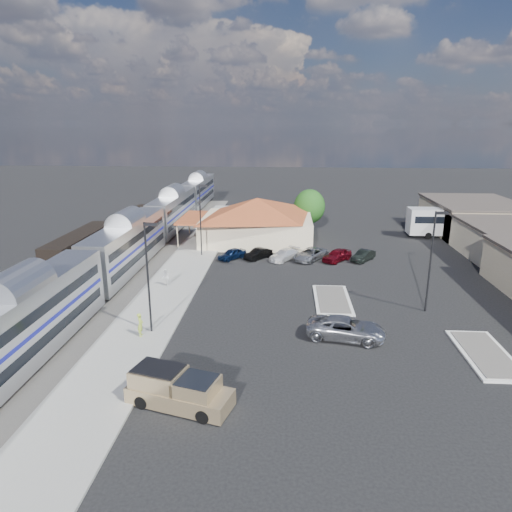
# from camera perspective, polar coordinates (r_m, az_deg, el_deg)

# --- Properties ---
(ground) EXTENTS (280.00, 280.00, 0.00)m
(ground) POSITION_cam_1_polar(r_m,az_deg,el_deg) (41.68, 4.26, -6.44)
(ground) COLOR black
(ground) RESTS_ON ground
(railbed) EXTENTS (16.00, 100.00, 0.12)m
(railbed) POSITION_cam_1_polar(r_m,az_deg,el_deg) (53.23, -19.03, -2.16)
(railbed) COLOR #4C4944
(railbed) RESTS_ON ground
(platform) EXTENTS (5.50, 92.00, 0.18)m
(platform) POSITION_cam_1_polar(r_m,az_deg,el_deg) (48.61, -10.09, -3.19)
(platform) COLOR gray
(platform) RESTS_ON ground
(passenger_train) EXTENTS (3.00, 104.00, 5.55)m
(passenger_train) POSITION_cam_1_polar(r_m,az_deg,el_deg) (52.65, -15.72, 1.12)
(passenger_train) COLOR silver
(passenger_train) RESTS_ON ground
(freight_cars) EXTENTS (2.80, 46.00, 4.00)m
(freight_cars) POSITION_cam_1_polar(r_m,az_deg,el_deg) (56.25, -21.01, 0.59)
(freight_cars) COLOR black
(freight_cars) RESTS_ON ground
(station_depot) EXTENTS (18.35, 12.24, 6.20)m
(station_depot) POSITION_cam_1_polar(r_m,az_deg,el_deg) (63.92, 0.11, 4.56)
(station_depot) COLOR #C8BB92
(station_depot) RESTS_ON ground
(traffic_island_south) EXTENTS (3.30, 7.50, 0.21)m
(traffic_island_south) POSITION_cam_1_polar(r_m,az_deg,el_deg) (43.72, 9.52, -5.38)
(traffic_island_south) COLOR silver
(traffic_island_south) RESTS_ON ground
(traffic_island_north) EXTENTS (3.30, 7.50, 0.21)m
(traffic_island_north) POSITION_cam_1_polar(r_m,az_deg,el_deg) (37.31, 26.78, -10.91)
(traffic_island_north) COLOR silver
(traffic_island_north) RESTS_ON ground
(lamp_plat_s) EXTENTS (1.08, 0.25, 9.00)m
(lamp_plat_s) POSITION_cam_1_polar(r_m,az_deg,el_deg) (35.73, -13.28, -1.63)
(lamp_plat_s) COLOR black
(lamp_plat_s) RESTS_ON ground
(lamp_plat_n) EXTENTS (1.08, 0.25, 9.00)m
(lamp_plat_n) POSITION_cam_1_polar(r_m,az_deg,el_deg) (56.48, -6.88, 5.18)
(lamp_plat_n) COLOR black
(lamp_plat_n) RESTS_ON ground
(lamp_lot) EXTENTS (1.08, 0.25, 9.00)m
(lamp_lot) POSITION_cam_1_polar(r_m,az_deg,el_deg) (41.87, 21.20, 0.31)
(lamp_lot) COLOR black
(lamp_lot) RESTS_ON ground
(tree_depot) EXTENTS (4.71, 4.71, 6.63)m
(tree_depot) POSITION_cam_1_polar(r_m,az_deg,el_deg) (69.61, 6.69, 6.16)
(tree_depot) COLOR #382314
(tree_depot) RESTS_ON ground
(pickup_truck) EXTENTS (6.58, 3.88, 2.14)m
(pickup_truck) POSITION_cam_1_polar(r_m,az_deg,el_deg) (28.15, -9.51, -16.22)
(pickup_truck) COLOR tan
(pickup_truck) RESTS_ON ground
(suv) EXTENTS (6.50, 3.92, 1.69)m
(suv) POSITION_cam_1_polar(r_m,az_deg,el_deg) (36.25, 11.22, -8.87)
(suv) COLOR #9FA1A7
(suv) RESTS_ON ground
(coach_bus) EXTENTS (13.29, 3.02, 4.26)m
(coach_bus) POSITION_cam_1_polar(r_m,az_deg,el_deg) (72.41, 23.59, 4.03)
(coach_bus) COLOR white
(coach_bus) RESTS_ON ground
(person_a) EXTENTS (0.54, 0.74, 1.86)m
(person_a) POSITION_cam_1_polar(r_m,az_deg,el_deg) (36.67, -14.25, -8.30)
(person_a) COLOR #A6C13C
(person_a) RESTS_ON platform
(person_b) EXTENTS (0.95, 1.04, 1.74)m
(person_b) POSITION_cam_1_polar(r_m,az_deg,el_deg) (47.07, -11.23, -2.66)
(person_b) COLOR silver
(person_b) RESTS_ON platform
(parked_car_a) EXTENTS (3.68, 3.94, 1.31)m
(parked_car_a) POSITION_cam_1_polar(r_m,az_deg,el_deg) (56.02, -3.02, 0.26)
(parked_car_a) COLOR #0D1E41
(parked_car_a) RESTS_ON ground
(parked_car_b) EXTENTS (3.55, 3.86, 1.28)m
(parked_car_b) POSITION_cam_1_polar(r_m,az_deg,el_deg) (56.03, 0.26, 0.27)
(parked_car_b) COLOR black
(parked_car_b) RESTS_ON ground
(parked_car_c) EXTENTS (4.18, 4.76, 1.32)m
(parked_car_c) POSITION_cam_1_polar(r_m,az_deg,el_deg) (55.64, 3.54, 0.14)
(parked_car_c) COLOR white
(parked_car_c) RESTS_ON ground
(parked_car_d) EXTENTS (4.89, 5.65, 1.45)m
(parked_car_d) POSITION_cam_1_polar(r_m,az_deg,el_deg) (55.99, 6.81, 0.23)
(parked_car_d) COLOR gray
(parked_car_d) RESTS_ON ground
(parked_car_e) EXTENTS (4.18, 4.52, 1.50)m
(parked_car_e) POSITION_cam_1_polar(r_m,az_deg,el_deg) (55.97, 10.10, 0.11)
(parked_car_e) COLOR maroon
(parked_car_e) RESTS_ON ground
(parked_car_f) EXTENTS (3.45, 4.03, 1.31)m
(parked_car_f) POSITION_cam_1_polar(r_m,az_deg,el_deg) (56.73, 13.28, 0.04)
(parked_car_f) COLOR black
(parked_car_f) RESTS_ON ground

